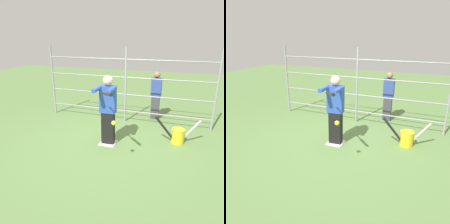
{
  "view_description": "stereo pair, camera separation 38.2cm",
  "coord_description": "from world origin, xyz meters",
  "views": [
    {
      "loc": [
        -1.69,
        4.72,
        2.63
      ],
      "look_at": [
        -0.23,
        0.39,
        1.0
      ],
      "focal_mm": 35.0,
      "sensor_mm": 36.0,
      "label": 1
    },
    {
      "loc": [
        -2.05,
        4.58,
        2.63
      ],
      "look_at": [
        -0.23,
        0.39,
        1.0
      ],
      "focal_mm": 35.0,
      "sensor_mm": 36.0,
      "label": 2
    }
  ],
  "objects": [
    {
      "name": "baseball_bat_swinging",
      "position": [
        -0.28,
        0.87,
        1.54
      ],
      "size": [
        0.52,
        0.71,
        0.22
      ],
      "color": "black"
    },
    {
      "name": "ground_plane",
      "position": [
        0.0,
        0.0,
        0.0
      ],
      "size": [
        24.0,
        24.0,
        0.0
      ],
      "primitive_type": "plane",
      "color": "#608447"
    },
    {
      "name": "home_plate",
      "position": [
        0.0,
        0.0,
        0.01
      ],
      "size": [
        0.4,
        0.4,
        0.02
      ],
      "color": "white",
      "rests_on": "ground"
    },
    {
      "name": "softball_in_flight",
      "position": [
        -0.47,
        0.97,
        1.0
      ],
      "size": [
        0.1,
        0.1,
        0.1
      ],
      "color": "yellow"
    },
    {
      "name": "bat_bucket",
      "position": [
        -1.67,
        -0.58,
        0.21
      ],
      "size": [
        1.14,
        0.42,
        0.74
      ],
      "color": "yellow",
      "rests_on": "ground"
    },
    {
      "name": "fence_backstop",
      "position": [
        0.0,
        -1.6,
        1.15
      ],
      "size": [
        5.16,
        0.06,
        2.29
      ],
      "color": "#939399",
      "rests_on": "ground"
    },
    {
      "name": "batter",
      "position": [
        0.0,
        0.02,
        0.94
      ],
      "size": [
        0.45,
        0.6,
        1.73
      ],
      "color": "black",
      "rests_on": "ground"
    },
    {
      "name": "bystander_behind_fence",
      "position": [
        -0.87,
        -2.13,
        0.81
      ],
      "size": [
        0.32,
        0.2,
        1.56
      ],
      "color": "#3F3F47",
      "rests_on": "ground"
    }
  ]
}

